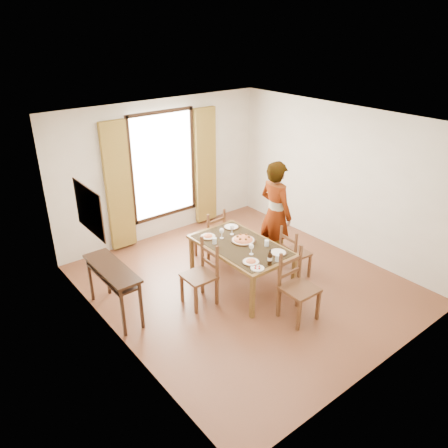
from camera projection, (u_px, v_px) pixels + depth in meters
ground at (245, 284)px, 7.30m from camera, size 5.00×5.00×0.00m
room_shell at (241, 196)px, 6.73m from camera, size 4.60×5.10×2.74m
console_table at (112, 274)px, 6.29m from camera, size 0.38×1.20×0.80m
dining_table at (241, 248)px, 6.98m from camera, size 0.99×1.66×0.76m
chair_west at (201, 276)px, 6.63m from camera, size 0.46×0.46×1.02m
chair_north at (211, 235)px, 7.92m from camera, size 0.45×0.45×0.97m
chair_south at (298, 288)px, 6.29m from camera, size 0.48×0.48×1.06m
chair_east at (294, 254)px, 7.33m from camera, size 0.44×0.44×0.93m
man at (275, 214)px, 7.57m from camera, size 0.69×0.46×1.90m
plate_sw at (251, 261)px, 6.43m from camera, size 0.27×0.27×0.05m
plate_se at (278, 252)px, 6.68m from camera, size 0.27×0.27×0.05m
plate_nw at (208, 236)px, 7.17m from camera, size 0.27×0.27×0.05m
plate_ne at (231, 226)px, 7.51m from camera, size 0.27×0.27×0.05m
pasta_platter at (243, 238)px, 7.04m from camera, size 0.40×0.40×0.10m
caprese_plate at (257, 268)px, 6.27m from camera, size 0.20×0.20×0.04m
wine_glass_a at (251, 249)px, 6.63m from camera, size 0.08×0.08×0.18m
wine_glass_b at (232, 229)px, 7.24m from camera, size 0.08×0.08×0.18m
wine_glass_c at (222, 233)px, 7.11m from camera, size 0.08×0.08×0.18m
tumbler_a at (267, 243)px, 6.89m from camera, size 0.07×0.07×0.10m
tumbler_b at (215, 241)px, 6.96m from camera, size 0.07×0.07×0.10m
tumbler_c at (278, 258)px, 6.46m from camera, size 0.07×0.07×0.10m
wine_bottle at (270, 257)px, 6.33m from camera, size 0.07×0.07×0.25m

